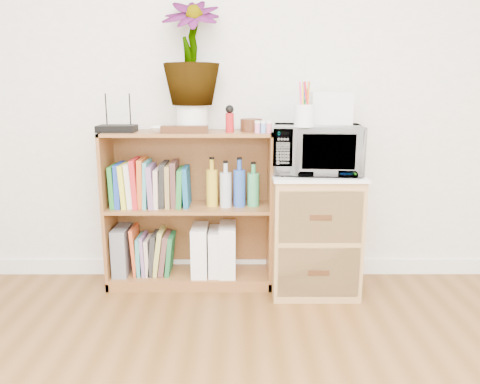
{
  "coord_description": "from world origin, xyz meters",
  "views": [
    {
      "loc": [
        -0.04,
        -0.65,
        1.21
      ],
      "look_at": [
        -0.04,
        1.95,
        0.62
      ],
      "focal_mm": 35.0,
      "sensor_mm": 36.0,
      "label": 1
    }
  ],
  "objects": [
    {
      "name": "wicker_unit",
      "position": [
        0.4,
        2.02,
        0.35
      ],
      "size": [
        0.5,
        0.45,
        0.7
      ],
      "primitive_type": "cube",
      "color": "#9E7542",
      "rests_on": "ground"
    },
    {
      "name": "liquor_bottles",
      "position": [
        -0.01,
        2.1,
        0.64
      ],
      "size": [
        0.48,
        0.07,
        0.29
      ],
      "color": "gold",
      "rests_on": "bookshelf"
    },
    {
      "name": "magazine_holder_right",
      "position": [
        -0.12,
        2.09,
        0.23
      ],
      "size": [
        0.1,
        0.25,
        0.31
      ],
      "primitive_type": "cube",
      "color": "white",
      "rests_on": "bookshelf"
    },
    {
      "name": "lower_books",
      "position": [
        -0.58,
        2.1,
        0.2
      ],
      "size": [
        0.26,
        0.19,
        0.3
      ],
      "color": "#CA4D23",
      "rests_on": "bookshelf"
    },
    {
      "name": "cookbooks",
      "position": [
        -0.58,
        2.1,
        0.63
      ],
      "size": [
        0.47,
        0.2,
        0.29
      ],
      "color": "#20782A",
      "rests_on": "bookshelf"
    },
    {
      "name": "bookshelf",
      "position": [
        -0.35,
        2.1,
        0.47
      ],
      "size": [
        1.0,
        0.3,
        0.95
      ],
      "primitive_type": "cube",
      "color": "brown",
      "rests_on": "ground"
    },
    {
      "name": "pen_cup",
      "position": [
        0.31,
        1.9,
        1.06
      ],
      "size": [
        0.11,
        0.11,
        0.12
      ],
      "primitive_type": "cylinder",
      "color": "white",
      "rests_on": "microwave"
    },
    {
      "name": "wooden_bowl",
      "position": [
        0.02,
        2.11,
        0.99
      ],
      "size": [
        0.13,
        0.13,
        0.07
      ],
      "primitive_type": "cylinder",
      "color": "#3B1F10",
      "rests_on": "bookshelf"
    },
    {
      "name": "paint_jars",
      "position": [
        0.09,
        2.01,
        0.98
      ],
      "size": [
        0.11,
        0.04,
        0.05
      ],
      "primitive_type": "cube",
      "color": "pink",
      "rests_on": "bookshelf"
    },
    {
      "name": "potted_plant",
      "position": [
        -0.32,
        2.12,
        1.4
      ],
      "size": [
        0.33,
        0.33,
        0.59
      ],
      "primitive_type": "imported",
      "color": "#3C7830",
      "rests_on": "plant_pot"
    },
    {
      "name": "file_box",
      "position": [
        -0.77,
        2.1,
        0.22
      ],
      "size": [
        0.09,
        0.23,
        0.29
      ],
      "primitive_type": "cube",
      "color": "slate",
      "rests_on": "bookshelf"
    },
    {
      "name": "trinket_box",
      "position": [
        -0.36,
        2.0,
        0.97
      ],
      "size": [
        0.26,
        0.07,
        0.04
      ],
      "primitive_type": "cube",
      "color": "#32190D",
      "rests_on": "bookshelf"
    },
    {
      "name": "magazine_holder_left",
      "position": [
        -0.29,
        2.09,
        0.22
      ],
      "size": [
        0.1,
        0.24,
        0.3
      ],
      "primitive_type": "cube",
      "color": "white",
      "rests_on": "bookshelf"
    },
    {
      "name": "plant_pot",
      "position": [
        -0.32,
        2.12,
        1.03
      ],
      "size": [
        0.18,
        0.18,
        0.15
      ],
      "primitive_type": "cylinder",
      "color": "white",
      "rests_on": "bookshelf"
    },
    {
      "name": "router",
      "position": [
        -0.76,
        2.08,
        0.97
      ],
      "size": [
        0.22,
        0.15,
        0.04
      ],
      "primitive_type": "cube",
      "color": "black",
      "rests_on": "bookshelf"
    },
    {
      "name": "kokeshi_doll",
      "position": [
        -0.1,
        2.06,
        1.0
      ],
      "size": [
        0.05,
        0.05,
        0.11
      ],
      "primitive_type": "cylinder",
      "color": "#A71418",
      "rests_on": "bookshelf"
    },
    {
      "name": "magazine_holder_mid",
      "position": [
        -0.19,
        2.09,
        0.21
      ],
      "size": [
        0.09,
        0.23,
        0.28
      ],
      "primitive_type": "cube",
      "color": "white",
      "rests_on": "bookshelf"
    },
    {
      "name": "skirting_board",
      "position": [
        0.0,
        2.24,
        0.05
      ],
      "size": [
        4.0,
        0.02,
        0.1
      ],
      "primitive_type": "cube",
      "color": "white",
      "rests_on": "ground"
    },
    {
      "name": "white_bowl",
      "position": [
        -0.5,
        2.07,
        0.97
      ],
      "size": [
        0.13,
        0.13,
        0.03
      ],
      "primitive_type": "imported",
      "color": "white",
      "rests_on": "bookshelf"
    },
    {
      "name": "microwave",
      "position": [
        0.4,
        2.02,
        0.86
      ],
      "size": [
        0.52,
        0.38,
        0.27
      ],
      "primitive_type": "imported",
      "rotation": [
        0.0,
        0.0,
        -0.09
      ],
      "color": "silver",
      "rests_on": "wicker_unit"
    },
    {
      "name": "small_appliance",
      "position": [
        0.48,
        2.1,
        1.09
      ],
      "size": [
        0.23,
        0.19,
        0.18
      ],
      "primitive_type": "cube",
      "color": "silver",
      "rests_on": "microwave"
    }
  ]
}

